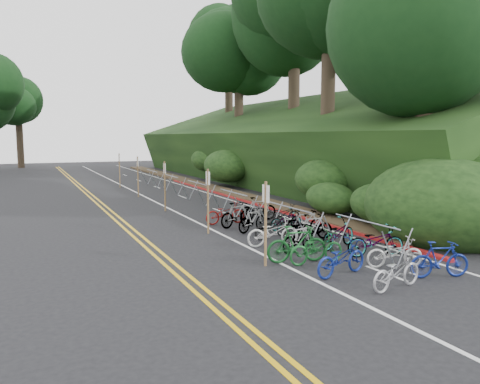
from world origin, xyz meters
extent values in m
plane|color=black|center=(0.00, 0.00, 0.00)|extent=(120.00, 120.00, 0.00)
cube|color=gold|center=(-2.15, 10.00, 0.00)|extent=(0.12, 80.00, 0.01)
cube|color=gold|center=(-1.85, 10.00, 0.00)|extent=(0.12, 80.00, 0.01)
cube|color=silver|center=(1.00, 10.00, 0.00)|extent=(0.12, 80.00, 0.01)
cube|color=silver|center=(5.20, 10.00, 0.00)|extent=(0.12, 80.00, 0.01)
cube|color=silver|center=(3.10, -2.00, 0.00)|extent=(0.10, 1.60, 0.01)
cube|color=silver|center=(3.10, 4.00, 0.00)|extent=(0.10, 1.60, 0.01)
cube|color=silver|center=(3.10, 10.00, 0.00)|extent=(0.10, 1.60, 0.01)
cube|color=silver|center=(3.10, 16.00, 0.00)|extent=(0.10, 1.60, 0.01)
cube|color=silver|center=(3.10, 22.00, 0.00)|extent=(0.10, 1.60, 0.01)
cube|color=silver|center=(3.10, 28.00, 0.00)|extent=(0.10, 1.60, 0.01)
cube|color=silver|center=(3.10, 34.00, 0.00)|extent=(0.10, 1.60, 0.01)
cube|color=maroon|center=(5.70, 12.00, 0.05)|extent=(0.25, 28.00, 0.10)
cube|color=black|center=(13.50, 22.00, 2.80)|extent=(12.32, 44.00, 9.11)
cube|color=#382819|center=(6.40, 22.00, 0.08)|extent=(1.40, 44.00, 0.16)
ellipsoid|color=#284C19|center=(7.20, 3.00, 1.04)|extent=(2.00, 2.80, 1.60)
ellipsoid|color=#284C19|center=(8.00, 8.00, 1.55)|extent=(2.60, 3.64, 2.08)
ellipsoid|color=#284C19|center=(9.20, 14.00, 1.99)|extent=(2.20, 3.08, 1.76)
ellipsoid|color=#284C19|center=(7.80, 20.00, 1.56)|extent=(3.00, 4.20, 2.40)
ellipsoid|color=#284C19|center=(8.50, 26.00, 1.73)|extent=(2.40, 3.36, 1.92)
ellipsoid|color=#284C19|center=(9.80, 30.00, 2.41)|extent=(2.80, 3.92, 2.24)
ellipsoid|color=#284C19|center=(7.00, 6.00, 0.90)|extent=(1.80, 2.52, 1.44)
ellipsoid|color=#284C19|center=(10.00, 18.00, 2.60)|extent=(3.20, 4.48, 2.56)
ellipsoid|color=black|center=(8.00, 0.50, 1.21)|extent=(5.28, 6.16, 3.52)
cylinder|color=#2D2319|center=(9.50, 3.00, 3.97)|extent=(0.80, 0.80, 5.54)
ellipsoid|color=black|center=(9.50, 3.00, 9.02)|extent=(7.58, 7.58, 7.20)
cylinder|color=#2D2319|center=(12.00, 6.00, 6.21)|extent=(0.86, 0.86, 6.82)
cylinder|color=#2D2319|center=(11.00, 12.00, 5.70)|extent=(0.84, 0.84, 6.40)
ellipsoid|color=black|center=(11.00, 12.00, 11.63)|extent=(9.10, 9.10, 8.64)
cylinder|color=#2D2319|center=(13.50, 20.00, 6.82)|extent=(0.89, 0.89, 7.25)
ellipsoid|color=black|center=(13.50, 20.00, 13.58)|extent=(10.42, 10.42, 9.90)
cylinder|color=#2D2319|center=(12.50, 28.00, 5.79)|extent=(0.82, 0.82, 5.97)
ellipsoid|color=black|center=(12.50, 28.00, 11.16)|extent=(7.96, 7.96, 7.56)
cylinder|color=#2D2319|center=(15.00, 36.00, 6.91)|extent=(0.86, 0.86, 6.82)
ellipsoid|color=black|center=(15.00, 36.00, 13.17)|extent=(9.48, 9.48, 9.00)
cylinder|color=#2D2319|center=(-6.00, 50.00, 2.56)|extent=(0.77, 0.77, 5.12)
ellipsoid|color=black|center=(-6.00, 50.00, 7.11)|extent=(6.63, 6.63, 6.30)
cylinder|color=gray|center=(3.59, -0.51, 1.16)|extent=(0.05, 2.92, 0.05)
cylinder|color=gray|center=(3.31, -1.87, 0.58)|extent=(0.59, 0.04, 1.14)
cylinder|color=gray|center=(3.87, -1.87, 0.58)|extent=(0.59, 0.04, 1.14)
cylinder|color=gray|center=(3.31, 0.85, 0.58)|extent=(0.59, 0.04, 1.14)
cylinder|color=gray|center=(3.87, 0.85, 0.58)|extent=(0.59, 0.04, 1.14)
cylinder|color=gray|center=(3.00, 3.00, 1.15)|extent=(0.05, 3.00, 0.05)
cylinder|color=gray|center=(2.72, 1.60, 0.57)|extent=(0.58, 0.04, 1.13)
cylinder|color=gray|center=(3.28, 1.60, 0.57)|extent=(0.58, 0.04, 1.13)
cylinder|color=gray|center=(2.72, 4.40, 0.57)|extent=(0.58, 0.04, 1.13)
cylinder|color=gray|center=(3.28, 4.40, 0.57)|extent=(0.58, 0.04, 1.13)
cylinder|color=gray|center=(3.00, 8.00, 1.15)|extent=(0.05, 3.00, 0.05)
cylinder|color=gray|center=(2.72, 6.60, 0.57)|extent=(0.58, 0.04, 1.13)
cylinder|color=gray|center=(3.28, 6.60, 0.57)|extent=(0.58, 0.04, 1.13)
cylinder|color=gray|center=(2.72, 9.40, 0.57)|extent=(0.58, 0.04, 1.13)
cylinder|color=gray|center=(3.28, 9.40, 0.57)|extent=(0.58, 0.04, 1.13)
cylinder|color=gray|center=(3.00, 13.00, 1.15)|extent=(0.05, 3.00, 0.05)
cylinder|color=gray|center=(2.72, 11.60, 0.57)|extent=(0.58, 0.04, 1.13)
cylinder|color=gray|center=(3.28, 11.60, 0.57)|extent=(0.58, 0.04, 1.13)
cylinder|color=gray|center=(2.72, 14.40, 0.57)|extent=(0.58, 0.04, 1.13)
cylinder|color=gray|center=(3.28, 14.40, 0.57)|extent=(0.58, 0.04, 1.13)
cylinder|color=gray|center=(3.00, 18.00, 1.15)|extent=(0.05, 3.00, 0.05)
cylinder|color=gray|center=(2.72, 16.60, 0.57)|extent=(0.58, 0.04, 1.13)
cylinder|color=gray|center=(3.28, 16.60, 0.57)|extent=(0.58, 0.04, 1.13)
cylinder|color=gray|center=(2.72, 19.40, 0.57)|extent=(0.58, 0.04, 1.13)
cylinder|color=gray|center=(3.28, 19.40, 0.57)|extent=(0.58, 0.04, 1.13)
cylinder|color=gray|center=(3.00, 23.00, 1.15)|extent=(0.05, 3.00, 0.05)
cylinder|color=gray|center=(2.72, 21.60, 0.57)|extent=(0.58, 0.04, 1.13)
cylinder|color=gray|center=(3.28, 21.60, 0.57)|extent=(0.58, 0.04, 1.13)
cylinder|color=gray|center=(2.72, 24.40, 0.57)|extent=(0.58, 0.04, 1.13)
cylinder|color=gray|center=(3.28, 24.40, 0.57)|extent=(0.58, 0.04, 1.13)
cylinder|color=brown|center=(0.46, 0.05, 1.23)|extent=(0.08, 0.08, 2.46)
cube|color=silver|center=(0.46, 0.05, 2.11)|extent=(0.02, 0.40, 0.50)
cylinder|color=brown|center=(0.60, 5.00, 1.25)|extent=(0.08, 0.08, 2.50)
cube|color=silver|center=(0.60, 5.00, 2.15)|extent=(0.02, 0.40, 0.50)
cylinder|color=brown|center=(0.60, 11.00, 1.25)|extent=(0.08, 0.08, 2.50)
cube|color=silver|center=(0.60, 11.00, 2.15)|extent=(0.02, 0.40, 0.50)
cylinder|color=brown|center=(0.60, 17.00, 1.25)|extent=(0.08, 0.08, 2.50)
cube|color=silver|center=(0.60, 17.00, 2.15)|extent=(0.02, 0.40, 0.50)
cylinder|color=brown|center=(0.60, 23.00, 1.25)|extent=(0.08, 0.08, 2.50)
cube|color=silver|center=(0.60, 23.00, 2.15)|extent=(0.02, 0.40, 0.50)
imported|color=#144C1E|center=(1.49, -0.01, 0.56)|extent=(0.90, 1.93, 1.12)
imported|color=#9E9EA3|center=(2.40, -3.12, 0.45)|extent=(0.89, 1.80, 0.90)
imported|color=navy|center=(4.11, -2.89, 0.50)|extent=(0.94, 1.71, 0.99)
imported|color=navy|center=(1.88, -1.62, 0.48)|extent=(1.01, 1.92, 0.96)
imported|color=beige|center=(3.74, -1.63, 0.43)|extent=(1.08, 1.74, 0.86)
imported|color=#144C1E|center=(1.93, -0.36, 0.47)|extent=(0.65, 1.81, 0.94)
imported|color=slate|center=(4.07, -0.45, 0.49)|extent=(1.09, 1.96, 0.97)
imported|color=slate|center=(2.22, 1.05, 0.46)|extent=(0.86, 1.60, 0.92)
imported|color=slate|center=(3.73, 1.01, 0.49)|extent=(1.28, 1.96, 0.97)
imported|color=beige|center=(1.86, 2.13, 0.49)|extent=(0.87, 1.91, 0.97)
imported|color=slate|center=(3.60, 2.35, 0.48)|extent=(0.63, 1.64, 0.96)
imported|color=black|center=(2.40, 3.21, 0.43)|extent=(0.96, 1.73, 0.86)
imported|color=slate|center=(3.91, 3.27, 0.48)|extent=(0.71, 1.65, 0.96)
imported|color=slate|center=(2.29, 4.54, 0.48)|extent=(1.01, 1.66, 0.96)
imported|color=slate|center=(3.66, 4.34, 0.42)|extent=(0.84, 1.66, 0.83)
imported|color=slate|center=(2.12, 5.70, 0.52)|extent=(1.03, 1.80, 1.04)
imported|color=black|center=(4.18, 5.50, 0.43)|extent=(0.76, 1.69, 0.86)
imported|color=maroon|center=(1.98, 6.54, 0.47)|extent=(0.65, 1.80, 0.94)
imported|color=slate|center=(3.60, 6.63, 0.53)|extent=(0.52, 1.78, 1.07)
camera|label=1|loc=(-5.74, -11.59, 3.73)|focal=35.00mm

